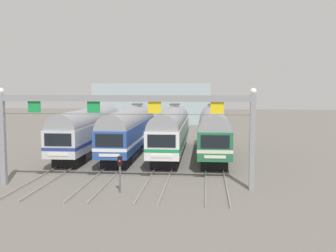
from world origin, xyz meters
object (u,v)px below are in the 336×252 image
commuter_train_white (171,129)px  yard_signal_mast (120,167)px  commuter_train_blue (129,129)px  commuter_train_green (213,129)px  commuter_train_silver (89,128)px  catenary_gantry (124,115)px

commuter_train_white → yard_signal_mast: bearing=-98.1°
commuter_train_white → commuter_train_blue: bearing=180.0°
yard_signal_mast → commuter_train_green: bearing=66.9°
commuter_train_green → commuter_train_white: bearing=180.0°
commuter_train_silver → yard_signal_mast: commuter_train_silver is taller
catenary_gantry → commuter_train_white: bearing=81.0°
commuter_train_green → yard_signal_mast: size_ratio=7.19×
commuter_train_blue → commuter_train_white: (4.27, 0.00, 0.00)m
commuter_train_blue → commuter_train_white: 4.27m
commuter_train_white → commuter_train_green: 4.27m
commuter_train_green → catenary_gantry: bearing=-115.4°
commuter_train_silver → commuter_train_blue: commuter_train_blue is taller
commuter_train_green → catenary_gantry: (-6.40, -13.50, 2.44)m
commuter_train_silver → yard_signal_mast: size_ratio=7.19×
catenary_gantry → yard_signal_mast: bearing=-90.0°
commuter_train_blue → catenary_gantry: 13.88m
yard_signal_mast → commuter_train_white: bearing=81.9°
commuter_train_blue → yard_signal_mast: bearing=-81.9°
commuter_train_blue → catenary_gantry: catenary_gantry is taller
commuter_train_blue → yard_signal_mast: (2.13, -15.02, -0.92)m
commuter_train_silver → commuter_train_blue: (4.27, 0.00, 0.00)m
commuter_train_green → yard_signal_mast: (-6.40, -15.02, -0.92)m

